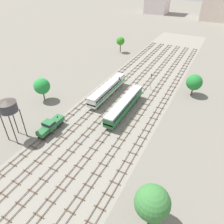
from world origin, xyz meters
The scene contains 18 objects.
ground_plane centered at (0.00, 56.00, 0.00)m, with size 480.00×480.00×0.00m, color slate.
ballast_bed centered at (0.00, 56.00, 0.00)m, with size 25.72×176.00×0.01m, color gray.
track_far_left centered at (-10.86, 57.00, 0.14)m, with size 2.40×126.00×0.29m.
track_left centered at (-6.52, 57.00, 0.14)m, with size 2.40×126.00×0.29m.
track_centre_left centered at (-2.17, 57.00, 0.14)m, with size 2.40×126.00×0.29m.
track_centre centered at (2.17, 57.00, 0.14)m, with size 2.40×126.00×0.29m.
track_centre_right centered at (6.52, 57.00, 0.14)m, with size 2.40×126.00×0.29m.
track_right centered at (10.86, 57.00, 0.14)m, with size 2.40×126.00×0.29m.
shunter_loco_far_left_nearest centered at (-10.86, 35.08, 2.01)m, with size 2.74×8.46×3.10m.
diesel_railcar_centre_near centered at (2.17, 51.56, 2.60)m, with size 2.96×20.50×3.80m.
diesel_railcar_left_mid centered at (-6.52, 57.43, 2.60)m, with size 2.96×20.50×3.80m.
water_tower centered at (-16.45, 29.22, 9.36)m, with size 4.21×4.21×10.97m.
signal_post_nearest centered at (4.34, 68.30, 3.69)m, with size 0.28×0.47×5.85m.
signal_post_near centered at (-4.34, 61.69, 3.51)m, with size 0.28×0.47×5.55m.
lineside_tree_1 centered at (19.36, 24.21, 5.60)m, with size 5.68×5.68×8.45m.
lineside_tree_2 centered at (-21.03, 97.33, 5.47)m, with size 3.90×3.90×7.46m.
lineside_tree_3 centered at (-23.10, 46.13, 4.93)m, with size 4.94×4.94×7.41m.
lineside_tree_4 centered at (17.68, 71.00, 4.57)m, with size 5.07×5.07×7.12m.
Camera 1 is at (22.53, 4.74, 35.54)m, focal length 34.15 mm.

